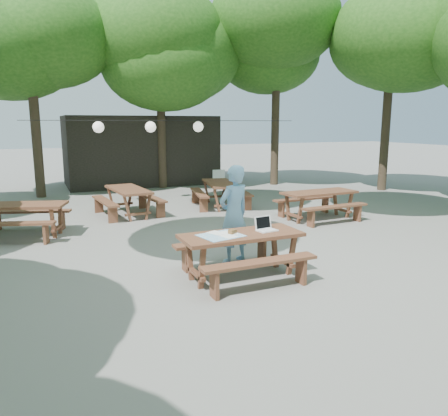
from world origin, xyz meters
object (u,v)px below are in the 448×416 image
object	(u,v)px
main_picnic_table	(241,255)
woman	(234,214)
picnic_table_nw	(20,220)
plastic_chair	(220,188)

from	to	relation	value
main_picnic_table	woman	world-z (taller)	woman
main_picnic_table	picnic_table_nw	size ratio (longest dim) A/B	0.87
picnic_table_nw	main_picnic_table	bearing A→B (deg)	-33.49
main_picnic_table	woman	distance (m)	0.97
picnic_table_nw	woman	xyz separation A→B (m)	(3.63, -3.59, 0.51)
main_picnic_table	woman	bearing A→B (deg)	73.29
main_picnic_table	plastic_chair	world-z (taller)	plastic_chair
woman	plastic_chair	world-z (taller)	woman
woman	plastic_chair	distance (m)	7.47
woman	main_picnic_table	bearing A→B (deg)	56.39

